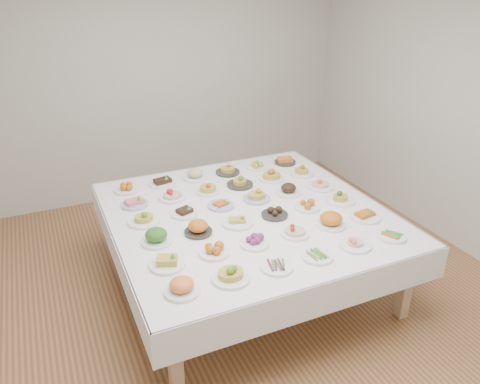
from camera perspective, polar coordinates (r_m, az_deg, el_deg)
name	(u,v)px	position (r m, az deg, el deg)	size (l,w,h in m)	color
room_envelope	(236,98)	(3.61, -0.46, 11.44)	(5.02, 5.02, 2.81)	#9E6A41
display_table	(247,218)	(4.22, 0.84, -3.16)	(2.38, 2.38, 0.75)	white
dish_0	(182,283)	(3.19, -7.14, -10.96)	(0.26, 0.26, 0.15)	white
dish_1	(231,269)	(3.28, -1.13, -9.42)	(0.27, 0.27, 0.17)	white
dish_2	(277,266)	(3.43, 4.51, -8.98)	(0.23, 0.23, 0.05)	white
dish_3	(317,255)	(3.58, 9.39, -7.64)	(0.23, 0.23, 0.05)	white
dish_4	(355,241)	(3.76, 13.88, -5.81)	(0.25, 0.25, 0.12)	white
dish_5	(392,235)	(3.98, 18.00, -5.01)	(0.23, 0.23, 0.05)	white
dish_6	(167,260)	(3.47, -8.90, -8.18)	(0.26, 0.26, 0.12)	white
dish_7	(214,249)	(3.57, -3.18, -6.90)	(0.23, 0.23, 0.11)	white
dish_8	(254,240)	(3.68, 1.78, -5.87)	(0.24, 0.24, 0.10)	white
dish_9	(295,228)	(3.82, 6.73, -4.44)	(0.23, 0.23, 0.13)	white
dish_10	(331,217)	(4.00, 11.06, -3.06)	(0.28, 0.28, 0.16)	white
dish_11	(365,213)	(4.20, 15.00, -2.50)	(0.26, 0.26, 0.12)	white
dish_12	(156,235)	(3.75, -10.17, -5.18)	(0.25, 0.25, 0.14)	white
dish_13	(198,227)	(3.84, -5.14, -4.33)	(0.23, 0.23, 0.12)	#2B2926
dish_14	(238,219)	(3.97, -0.30, -3.35)	(0.27, 0.27, 0.11)	white
dish_15	(275,211)	(4.10, 4.24, -2.37)	(0.23, 0.23, 0.10)	#2B2926
dish_16	(307,204)	(4.26, 8.20, -1.45)	(0.23, 0.23, 0.10)	white
dish_17	(340,196)	(4.43, 12.15, -0.48)	(0.27, 0.27, 0.14)	white
dish_18	(144,216)	(4.06, -11.67, -2.83)	(0.27, 0.27, 0.15)	white
dish_19	(185,211)	(4.14, -6.77, -2.32)	(0.24, 0.24, 0.10)	white
dish_20	(221,203)	(4.26, -2.35, -1.39)	(0.24, 0.24, 0.09)	#4C66B2
dish_21	(257,192)	(4.37, 2.04, -0.03)	(0.25, 0.25, 0.16)	#4C66B2
dish_22	(288,188)	(4.52, 5.93, 0.44)	(0.24, 0.24, 0.13)	white
dish_23	(321,181)	(4.68, 9.79, 1.32)	(0.27, 0.27, 0.15)	white
dish_24	(134,201)	(4.38, -12.74, -1.10)	(0.24, 0.24, 0.11)	#4C66B2
dish_25	(172,193)	(4.44, -8.28, -0.10)	(0.25, 0.25, 0.13)	white
dish_26	(208,186)	(4.53, -3.95, 0.75)	(0.24, 0.23, 0.15)	white
dish_27	(240,180)	(4.66, -0.01, 1.46)	(0.26, 0.26, 0.14)	#2B2926
dish_28	(272,173)	(4.81, 3.89, 2.32)	(0.25, 0.25, 0.16)	white
dish_29	(302,170)	(4.96, 7.52, 2.69)	(0.25, 0.25, 0.13)	white
dish_30	(127,186)	(4.69, -13.58, 0.68)	(0.25, 0.25, 0.11)	white
dish_31	(163,181)	(4.76, -9.43, 1.37)	(0.27, 0.27, 0.11)	white
dish_32	(195,173)	(4.84, -5.48, 2.34)	(0.25, 0.25, 0.14)	white
dish_33	(228,168)	(4.96, -1.52, 2.99)	(0.25, 0.25, 0.14)	#2B2926
dish_34	(257,164)	(5.09, 2.09, 3.41)	(0.23, 0.23, 0.11)	white
dish_35	(285,160)	(5.25, 5.52, 3.92)	(0.23, 0.23, 0.10)	#2B2926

